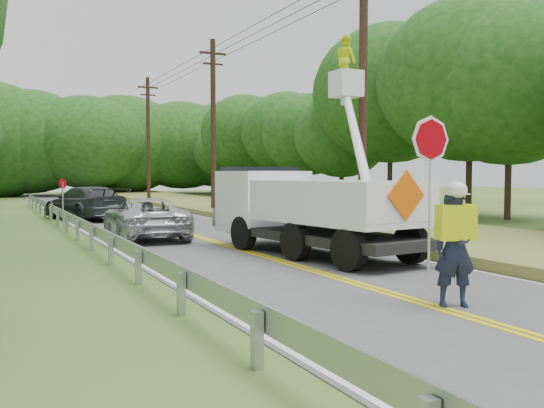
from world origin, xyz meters
name	(u,v)px	position (x,y,z in m)	size (l,w,h in m)	color
ground	(418,303)	(0.00, 0.00, 0.00)	(140.00, 140.00, 0.00)	#355721
road	(183,232)	(0.00, 14.00, 0.01)	(7.20, 96.00, 0.03)	#4A4A4D
guardrail	(72,220)	(-4.02, 14.91, 0.55)	(0.18, 48.00, 0.77)	#9DA0A6
utility_poles	(265,111)	(5.00, 17.02, 5.27)	(1.60, 43.30, 10.00)	black
tall_grass_verge	(337,222)	(7.10, 14.00, 0.15)	(7.00, 96.00, 0.30)	olive
treeline_right	(390,108)	(15.85, 21.70, 6.39)	(10.35, 53.47, 11.70)	#332319
treeline_horizon	(62,142)	(0.32, 56.17, 5.50)	(57.85, 14.79, 12.14)	#14410F
flagger	(455,240)	(0.31, -0.57, 1.19)	(1.24, 0.71, 3.29)	#191E33
bucket_truck	(297,198)	(1.46, 7.28, 1.60)	(5.06, 7.49, 7.02)	black
suv_silver	(145,218)	(-1.87, 12.43, 0.74)	(2.40, 5.20, 1.45)	silver
suv_darkgrey	(85,203)	(-2.44, 22.23, 0.85)	(2.32, 5.70, 1.66)	#35393D
stop_sign_permanent	(63,196)	(-4.01, 17.86, 1.36)	(0.36, 0.30, 2.10)	#9DA0A6
yard_sign	(400,226)	(5.93, 8.04, 0.50)	(0.48, 0.12, 0.69)	white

